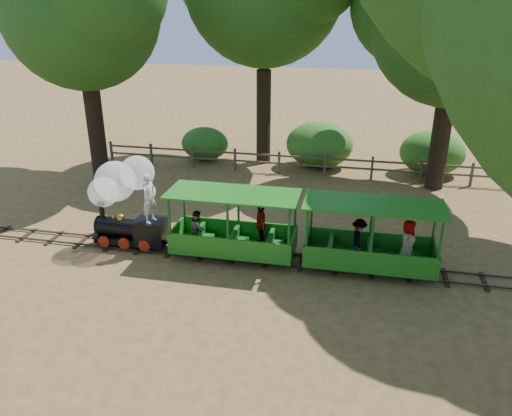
% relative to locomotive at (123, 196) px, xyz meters
% --- Properties ---
extents(ground, '(90.00, 90.00, 0.00)m').
position_rel_locomotive_xyz_m(ground, '(4.46, -0.07, -1.67)').
color(ground, '#A07544').
rests_on(ground, ground).
extents(track, '(22.00, 1.00, 0.10)m').
position_rel_locomotive_xyz_m(track, '(4.46, -0.07, -1.60)').
color(track, '#3F3D3A').
rests_on(track, ground).
extents(locomotive, '(2.59, 1.22, 2.98)m').
position_rel_locomotive_xyz_m(locomotive, '(0.00, 0.00, 0.00)').
color(locomotive, black).
rests_on(locomotive, ground).
extents(carriage_front, '(3.77, 1.54, 1.96)m').
position_rel_locomotive_xyz_m(carriage_front, '(3.43, -0.05, -0.86)').
color(carriage_front, '#20781A').
rests_on(carriage_front, track).
extents(carriage_rear, '(3.77, 1.54, 1.96)m').
position_rel_locomotive_xyz_m(carriage_rear, '(7.44, -0.07, -0.85)').
color(carriage_rear, '#20781A').
rests_on(carriage_rear, track).
extents(oak_nw, '(7.63, 6.72, 9.80)m').
position_rel_locomotive_xyz_m(oak_nw, '(-4.07, 6.02, 5.38)').
color(oak_nw, '#2D2116').
rests_on(oak_nw, ground).
extents(oak_ne, '(7.85, 6.90, 9.57)m').
position_rel_locomotive_xyz_m(oak_ne, '(9.93, 7.52, 5.08)').
color(oak_ne, '#2D2116').
rests_on(oak_ne, ground).
extents(fence, '(18.10, 0.10, 1.00)m').
position_rel_locomotive_xyz_m(fence, '(4.46, 7.93, -1.09)').
color(fence, brown).
rests_on(fence, ground).
extents(shrub_west, '(2.26, 1.74, 1.56)m').
position_rel_locomotive_xyz_m(shrub_west, '(-0.35, 9.23, -0.89)').
color(shrub_west, '#2D6B1E').
rests_on(shrub_west, ground).
extents(shrub_mid_w, '(3.02, 2.32, 2.09)m').
position_rel_locomotive_xyz_m(shrub_mid_w, '(5.08, 9.23, -0.63)').
color(shrub_mid_w, '#2D6B1E').
rests_on(shrub_mid_w, ground).
extents(shrub_mid_e, '(2.02, 1.56, 1.40)m').
position_rel_locomotive_xyz_m(shrub_mid_e, '(5.33, 9.23, -0.97)').
color(shrub_mid_e, '#2D6B1E').
rests_on(shrub_mid_e, ground).
extents(shrub_east, '(2.79, 2.15, 1.93)m').
position_rel_locomotive_xyz_m(shrub_east, '(9.99, 9.23, -0.71)').
color(shrub_east, '#2D6B1E').
rests_on(shrub_east, ground).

